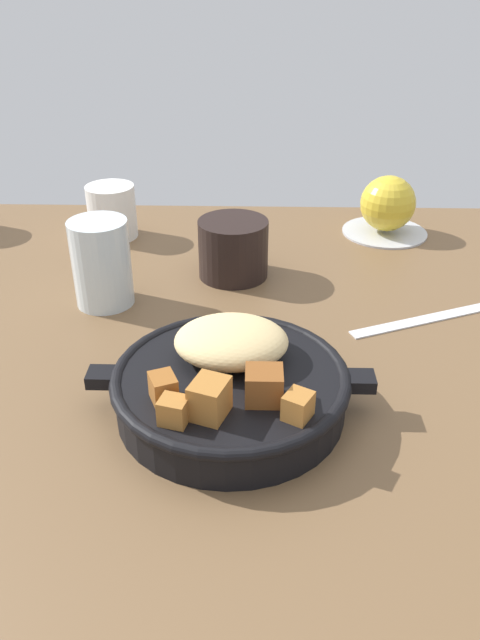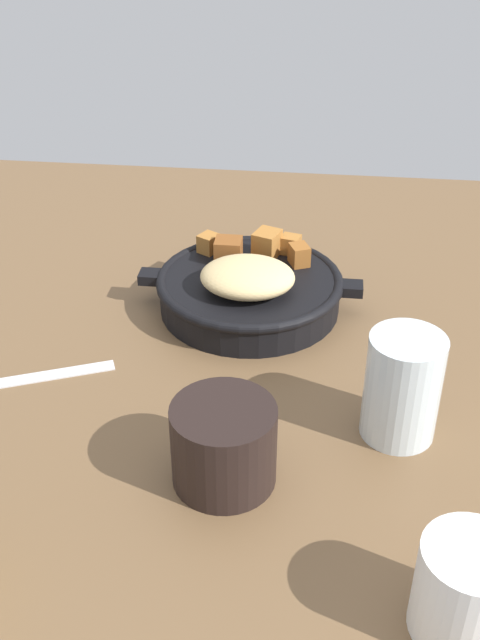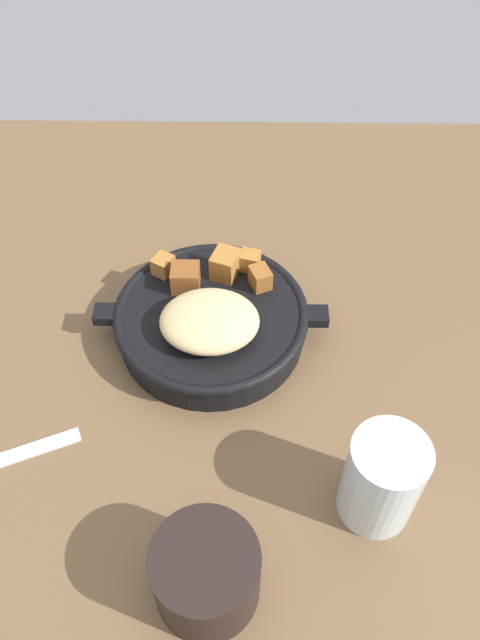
% 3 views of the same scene
% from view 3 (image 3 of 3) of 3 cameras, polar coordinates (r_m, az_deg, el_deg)
% --- Properties ---
extents(ground_plane, '(1.11, 0.97, 0.02)m').
position_cam_3_polar(ground_plane, '(0.71, -1.48, -5.53)').
color(ground_plane, brown).
extents(cast_iron_skillet, '(0.26, 0.22, 0.07)m').
position_cam_3_polar(cast_iron_skillet, '(0.71, -2.59, 0.08)').
color(cast_iron_skillet, black).
rests_on(cast_iron_skillet, ground_plane).
extents(water_glass_tall, '(0.07, 0.07, 0.10)m').
position_cam_3_polar(water_glass_tall, '(0.59, 12.55, -13.74)').
color(water_glass_tall, silver).
rests_on(water_glass_tall, ground_plane).
extents(coffee_mug_dark, '(0.09, 0.09, 0.08)m').
position_cam_3_polar(coffee_mug_dark, '(0.56, -3.05, -21.71)').
color(coffee_mug_dark, black).
rests_on(coffee_mug_dark, ground_plane).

